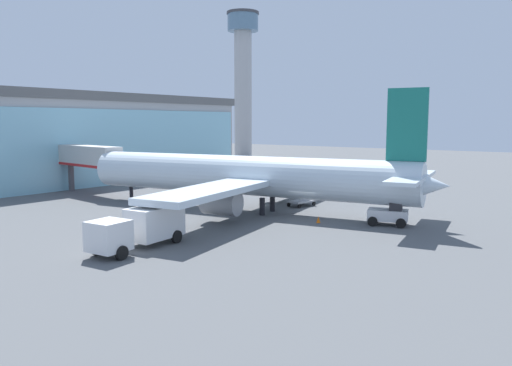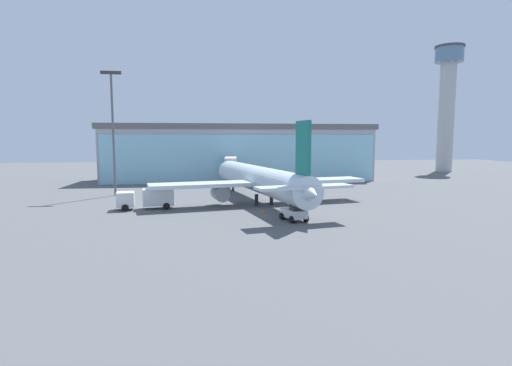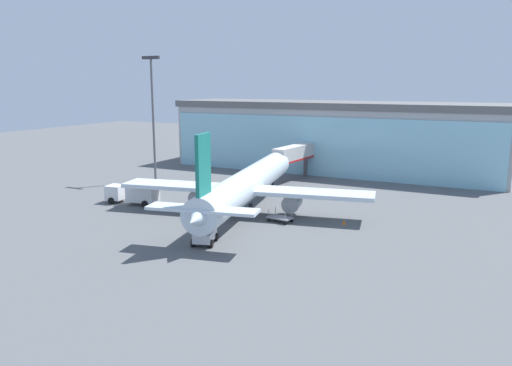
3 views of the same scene
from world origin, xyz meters
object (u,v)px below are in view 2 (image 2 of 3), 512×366
control_tower (447,98)px  safety_cone_wingtip (343,199)px  apron_light_mast (113,123)px  pushback_tug (294,212)px  airplane (259,180)px  jet_bridge (231,164)px  catering_truck (148,198)px  safety_cone_nose (264,211)px  baggage_cart (301,201)px

control_tower → safety_cone_wingtip: control_tower is taller
apron_light_mast → pushback_tug: bearing=-44.6°
apron_light_mast → airplane: (22.40, -10.88, -8.41)m
jet_bridge → control_tower: (64.09, 28.17, 16.66)m
pushback_tug → control_tower: bearing=-60.8°
safety_cone_wingtip → catering_truck: bearing=-174.3°
airplane → safety_cone_nose: 8.73m
apron_light_mast → catering_truck: apron_light_mast is taller
catering_truck → apron_light_mast: bearing=-69.3°
jet_bridge → pushback_tug: size_ratio=3.24×
catering_truck → safety_cone_wingtip: 28.21m
airplane → safety_cone_wingtip: airplane is taller
baggage_cart → airplane: bearing=165.5°
apron_light_mast → safety_cone_wingtip: size_ratio=36.53×
pushback_tug → safety_cone_wingtip: size_ratio=6.54×
pushback_tug → safety_cone_nose: size_ratio=6.54×
baggage_cart → pushback_tug: 11.43m
pushback_tug → safety_cone_wingtip: bearing=-56.5°
apron_light_mast → pushback_tug: 36.07m
jet_bridge → airplane: bearing=-168.5°
apron_light_mast → pushback_tug: size_ratio=5.59×
control_tower → safety_cone_nose: size_ratio=64.61×
jet_bridge → airplane: size_ratio=0.32×
catering_truck → airplane: bearing=-175.4°
airplane → safety_cone_nose: bearing=164.5°
airplane → pushback_tug: airplane is taller
pushback_tug → baggage_cart: bearing=-36.0°
control_tower → baggage_cart: 79.68m
airplane → baggage_cart: size_ratio=12.25×
jet_bridge → control_tower: size_ratio=0.33×
jet_bridge → baggage_cart: size_ratio=3.88×
pushback_tug → safety_cone_wingtip: 16.87m
apron_light_mast → baggage_cart: size_ratio=6.68×
control_tower → pushback_tug: 89.48m
baggage_cart → pushback_tug: bearing=-99.6°
control_tower → baggage_cart: bearing=-136.6°
control_tower → safety_cone_wingtip: 73.41m
pushback_tug → safety_cone_nose: bearing=10.3°
safety_cone_nose → apron_light_mast: bearing=138.9°
control_tower → safety_cone_nose: bearing=-136.8°
airplane → safety_cone_wingtip: bearing=-101.4°
catering_truck → baggage_cart: 21.10m
baggage_cart → safety_cone_nose: baggage_cart is taller
airplane → baggage_cart: airplane is taller
baggage_cart → safety_cone_nose: size_ratio=5.47×
catering_truck → safety_cone_wingtip: catering_truck is taller
control_tower → apron_light_mast: bearing=-154.8°
safety_cone_nose → airplane: bearing=85.4°
safety_cone_wingtip → baggage_cart: bearing=-161.7°
jet_bridge → catering_truck: size_ratio=1.56×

